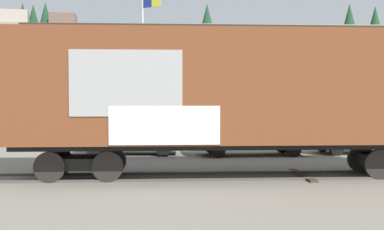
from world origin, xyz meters
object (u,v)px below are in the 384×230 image
parked_car_black (130,135)px  parked_car_green (358,135)px  flagpole (146,47)px  freight_car (242,90)px  parked_car_tan (250,135)px

parked_car_black → parked_car_green: (10.21, -0.05, -0.04)m
flagpole → parked_car_black: 7.76m
freight_car → parked_car_tan: 6.45m
flagpole → parked_car_tan: 9.54m
freight_car → parked_car_tan: (1.21, 6.05, -1.89)m
flagpole → parked_car_black: bearing=-93.7°
parked_car_green → flagpole: bearing=147.0°
parked_car_tan → parked_car_green: (5.01, 0.56, -0.05)m
flagpole → freight_car: bearing=-74.6°
flagpole → parked_car_green: 12.53m
flagpole → parked_car_green: flagpole is taller
freight_car → parked_car_black: 8.00m
flagpole → parked_car_green: bearing=-33.0°
parked_car_tan → freight_car: bearing=-101.3°
flagpole → parked_car_tan: flagpole is taller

